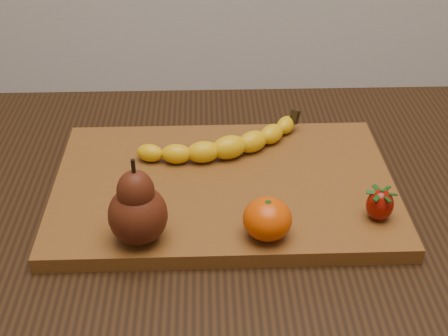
{
  "coord_description": "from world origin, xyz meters",
  "views": [
    {
      "loc": [
        -0.03,
        -0.64,
        1.25
      ],
      "look_at": [
        -0.01,
        0.04,
        0.8
      ],
      "focal_mm": 50.0,
      "sensor_mm": 36.0,
      "label": 1
    }
  ],
  "objects_px": {
    "table": "(231,266)",
    "mandarin": "(267,219)",
    "cutting_board": "(224,187)",
    "pear": "(137,201)"
  },
  "relations": [
    {
      "from": "table",
      "to": "mandarin",
      "type": "xyz_separation_m",
      "value": [
        0.04,
        -0.08,
        0.14
      ]
    },
    {
      "from": "table",
      "to": "mandarin",
      "type": "height_order",
      "value": "mandarin"
    },
    {
      "from": "mandarin",
      "to": "table",
      "type": "bearing_deg",
      "value": 115.95
    },
    {
      "from": "table",
      "to": "cutting_board",
      "type": "bearing_deg",
      "value": 103.01
    },
    {
      "from": "cutting_board",
      "to": "pear",
      "type": "relative_size",
      "value": 4.19
    },
    {
      "from": "table",
      "to": "pear",
      "type": "height_order",
      "value": "pear"
    },
    {
      "from": "table",
      "to": "pear",
      "type": "bearing_deg",
      "value": -145.09
    },
    {
      "from": "cutting_board",
      "to": "mandarin",
      "type": "relative_size",
      "value": 7.77
    },
    {
      "from": "mandarin",
      "to": "cutting_board",
      "type": "bearing_deg",
      "value": 111.92
    },
    {
      "from": "cutting_board",
      "to": "table",
      "type": "bearing_deg",
      "value": -77.19
    }
  ]
}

